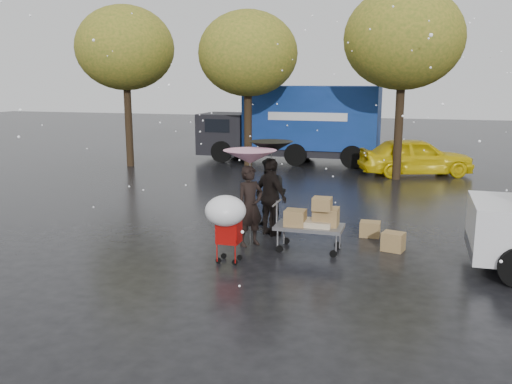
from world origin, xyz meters
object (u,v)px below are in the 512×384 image
(vendor_cart, at_px, (313,220))
(blue_truck, at_px, (294,124))
(person_pink, at_px, (250,206))
(yellow_taxi, at_px, (416,156))
(shopping_cart, at_px, (226,215))
(person_black, at_px, (271,197))

(vendor_cart, distance_m, blue_truck, 13.58)
(person_pink, xyz_separation_m, yellow_taxi, (3.58, 10.96, -0.17))
(vendor_cart, relative_size, shopping_cart, 1.04)
(vendor_cart, distance_m, yellow_taxi, 11.18)
(person_pink, distance_m, person_black, 0.99)
(person_black, xyz_separation_m, vendor_cart, (1.23, -0.99, -0.23))
(person_pink, relative_size, vendor_cart, 1.22)
(yellow_taxi, bearing_deg, vendor_cart, 149.73)
(person_pink, distance_m, shopping_cart, 1.42)
(person_black, height_order, blue_truck, blue_truck)
(shopping_cart, xyz_separation_m, blue_truck, (-1.82, 14.50, 0.69))
(person_black, relative_size, shopping_cart, 1.30)
(vendor_cart, height_order, shopping_cart, shopping_cart)
(person_pink, distance_m, vendor_cart, 1.48)
(vendor_cart, height_order, yellow_taxi, yellow_taxi)
(shopping_cart, bearing_deg, person_pink, 86.92)
(blue_truck, bearing_deg, vendor_cart, -75.63)
(yellow_taxi, bearing_deg, shopping_cart, 144.15)
(vendor_cart, xyz_separation_m, blue_truck, (-3.36, 13.12, 1.03))
(blue_truck, xyz_separation_m, yellow_taxi, (5.47, -2.14, -1.00))
(vendor_cart, bearing_deg, blue_truck, 104.37)
(shopping_cart, relative_size, yellow_taxi, 0.33)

